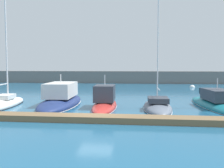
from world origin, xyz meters
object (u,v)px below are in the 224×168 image
object	(u,v)px
sailboat_white_second	(5,103)
motorboat_red_fourth	(105,102)
motorboat_navy_third	(61,99)
mooring_buoy_white	(192,87)
motorboat_teal_sixth	(215,104)
sailboat_slate_fifth	(157,107)

from	to	relation	value
sailboat_white_second	motorboat_red_fourth	world-z (taller)	sailboat_white_second
motorboat_navy_third	motorboat_red_fourth	bearing A→B (deg)	-106.92
sailboat_white_second	mooring_buoy_white	size ratio (longest dim) A/B	13.10
mooring_buoy_white	motorboat_teal_sixth	bearing A→B (deg)	-96.17
motorboat_navy_third	sailboat_slate_fifth	size ratio (longest dim) A/B	0.87
motorboat_navy_third	motorboat_teal_sixth	world-z (taller)	motorboat_navy_third
motorboat_navy_third	motorboat_red_fourth	world-z (taller)	motorboat_red_fourth
sailboat_white_second	motorboat_red_fourth	xyz separation A→B (m)	(9.17, 0.51, 0.19)
motorboat_navy_third	mooring_buoy_white	bearing A→B (deg)	-41.02
sailboat_white_second	motorboat_navy_third	distance (m)	5.05
motorboat_red_fourth	mooring_buoy_white	size ratio (longest dim) A/B	9.16
sailboat_white_second	motorboat_navy_third	xyz separation A→B (m)	(4.80, 1.58, 0.23)
sailboat_slate_fifth	sailboat_white_second	bearing A→B (deg)	90.06
motorboat_red_fourth	mooring_buoy_white	bearing A→B (deg)	-30.53
motorboat_teal_sixth	sailboat_slate_fifth	bearing A→B (deg)	102.97
sailboat_slate_fifth	motorboat_teal_sixth	size ratio (longest dim) A/B	1.13
motorboat_red_fourth	motorboat_teal_sixth	xyz separation A→B (m)	(9.86, 1.43, -0.16)
motorboat_red_fourth	motorboat_navy_third	bearing A→B (deg)	74.24
sailboat_white_second	motorboat_red_fourth	distance (m)	9.19
sailboat_white_second	motorboat_teal_sixth	size ratio (longest dim) A/B	1.09
motorboat_navy_third	mooring_buoy_white	distance (m)	26.88
motorboat_teal_sixth	motorboat_red_fourth	bearing A→B (deg)	92.60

